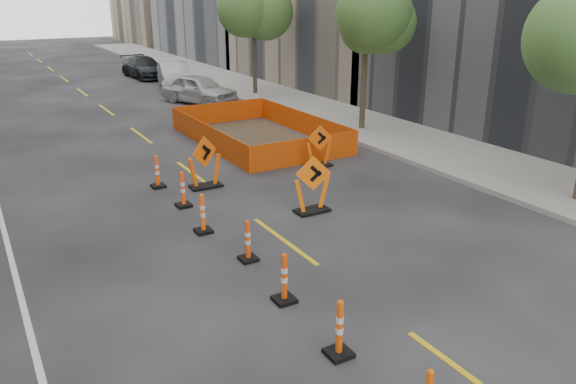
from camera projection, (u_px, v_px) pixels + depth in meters
ground_plane at (392, 320)px, 10.29m from camera, size 140.00×140.00×0.00m
sidewalk_right at (373, 128)px, 24.27m from camera, size 4.00×90.00×0.15m
tree_r_b at (366, 21)px, 22.48m from camera, size 2.80×2.80×5.95m
tree_r_c at (254, 13)px, 30.61m from camera, size 2.80×2.80×5.95m
channelizer_2 at (339, 328)px, 9.12m from camera, size 0.41×0.41×1.05m
channelizer_3 at (284, 278)px, 10.72m from camera, size 0.41×0.41×1.03m
channelizer_4 at (248, 240)px, 12.39m from camera, size 0.38×0.38×0.97m
channelizer_5 at (203, 213)px, 13.82m from camera, size 0.40×0.40×1.02m
channelizer_6 at (183, 189)px, 15.49m from camera, size 0.40×0.40×1.03m
channelizer_7 at (157, 171)px, 17.01m from camera, size 0.40×0.40×1.02m
chevron_sign_left at (205, 162)px, 16.92m from camera, size 1.24×1.01×1.62m
chevron_sign_center at (312, 184)px, 15.02m from camera, size 1.22×0.99×1.59m
chevron_sign_right at (319, 146)px, 18.94m from camera, size 1.09×0.82×1.46m
safety_fence at (257, 129)px, 22.35m from camera, size 4.37×7.43×0.93m
parked_car_near at (199, 89)px, 29.64m from camera, size 3.45×4.78×1.51m
parked_car_mid at (174, 76)px, 34.05m from camera, size 2.59×4.93×1.55m
parked_car_far at (144, 67)px, 38.36m from camera, size 2.29×4.95×1.40m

